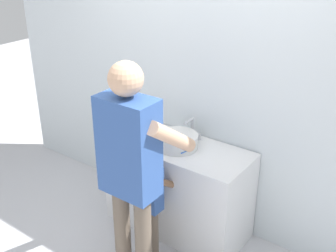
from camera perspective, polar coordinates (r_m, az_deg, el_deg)
ground_plane at (r=3.75m, az=-1.40°, el=-15.52°), size 14.00×14.00×0.00m
back_wall at (r=3.53m, az=4.52°, el=7.04°), size 4.40×0.08×2.70m
vanity_cabinet at (r=3.70m, az=1.38°, el=-8.27°), size 1.22×0.54×0.81m
sink_basin at (r=3.45m, az=1.27°, el=-1.98°), size 0.34×0.34×0.11m
faucet at (r=3.59m, az=3.17°, el=-0.41°), size 0.18×0.14×0.18m
toothbrush_cup at (r=3.63m, az=-3.13°, el=-0.62°), size 0.07×0.07×0.21m
child_toddler at (r=3.34m, az=-2.56°, el=-9.09°), size 0.29×0.29×0.94m
adult_parent at (r=2.85m, az=-5.00°, el=-4.60°), size 0.53×0.56×1.72m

